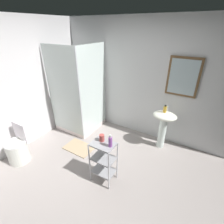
{
  "coord_description": "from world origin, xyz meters",
  "views": [
    {
      "loc": [
        1.25,
        -1.4,
        2.3
      ],
      "look_at": [
        -0.11,
        0.87,
        0.9
      ],
      "focal_mm": 26.2,
      "sensor_mm": 36.0,
      "label": 1
    }
  ],
  "objects_px": {
    "conditioner_bottle_purple": "(110,142)",
    "rinse_cup": "(102,138)",
    "storage_cart": "(103,159)",
    "bath_mat": "(79,147)",
    "pedestal_sink": "(164,123)",
    "hand_soap_bottle": "(165,109)",
    "toilet": "(19,146)",
    "shower_stall": "(81,112)"
  },
  "relations": [
    {
      "from": "toilet",
      "to": "rinse_cup",
      "type": "xyz_separation_m",
      "value": [
        1.57,
        0.47,
        0.48
      ]
    },
    {
      "from": "storage_cart",
      "to": "bath_mat",
      "type": "xyz_separation_m",
      "value": [
        -0.89,
        0.38,
        -0.43
      ]
    },
    {
      "from": "storage_cart",
      "to": "rinse_cup",
      "type": "height_order",
      "value": "rinse_cup"
    },
    {
      "from": "storage_cart",
      "to": "rinse_cup",
      "type": "relative_size",
      "value": 6.84
    },
    {
      "from": "shower_stall",
      "to": "storage_cart",
      "type": "xyz_separation_m",
      "value": [
        1.34,
        -1.02,
        -0.03
      ]
    },
    {
      "from": "rinse_cup",
      "to": "toilet",
      "type": "bearing_deg",
      "value": -163.15
    },
    {
      "from": "pedestal_sink",
      "to": "storage_cart",
      "type": "relative_size",
      "value": 1.09
    },
    {
      "from": "conditioner_bottle_purple",
      "to": "storage_cart",
      "type": "bearing_deg",
      "value": -176.93
    },
    {
      "from": "shower_stall",
      "to": "hand_soap_bottle",
      "type": "bearing_deg",
      "value": 9.82
    },
    {
      "from": "hand_soap_bottle",
      "to": "conditioner_bottle_purple",
      "type": "distance_m",
      "value": 1.41
    },
    {
      "from": "pedestal_sink",
      "to": "toilet",
      "type": "height_order",
      "value": "pedestal_sink"
    },
    {
      "from": "shower_stall",
      "to": "conditioner_bottle_purple",
      "type": "distance_m",
      "value": 1.82
    },
    {
      "from": "storage_cart",
      "to": "toilet",
      "type": "bearing_deg",
      "value": -165.46
    },
    {
      "from": "shower_stall",
      "to": "toilet",
      "type": "distance_m",
      "value": 1.48
    },
    {
      "from": "storage_cart",
      "to": "pedestal_sink",
      "type": "bearing_deg",
      "value": 66.82
    },
    {
      "from": "storage_cart",
      "to": "rinse_cup",
      "type": "xyz_separation_m",
      "value": [
        -0.05,
        0.05,
        0.36
      ]
    },
    {
      "from": "pedestal_sink",
      "to": "rinse_cup",
      "type": "relative_size",
      "value": 7.49
    },
    {
      "from": "bath_mat",
      "to": "hand_soap_bottle",
      "type": "bearing_deg",
      "value": 33.96
    },
    {
      "from": "shower_stall",
      "to": "pedestal_sink",
      "type": "relative_size",
      "value": 2.47
    },
    {
      "from": "pedestal_sink",
      "to": "hand_soap_bottle",
      "type": "xyz_separation_m",
      "value": [
        -0.03,
        0.02,
        0.3
      ]
    },
    {
      "from": "rinse_cup",
      "to": "bath_mat",
      "type": "distance_m",
      "value": 1.19
    },
    {
      "from": "shower_stall",
      "to": "hand_soap_bottle",
      "type": "xyz_separation_m",
      "value": [
        1.89,
        0.33,
        0.41
      ]
    },
    {
      "from": "shower_stall",
      "to": "hand_soap_bottle",
      "type": "distance_m",
      "value": 1.96
    },
    {
      "from": "toilet",
      "to": "hand_soap_bottle",
      "type": "distance_m",
      "value": 2.85
    },
    {
      "from": "toilet",
      "to": "rinse_cup",
      "type": "distance_m",
      "value": 1.7
    },
    {
      "from": "conditioner_bottle_purple",
      "to": "rinse_cup",
      "type": "bearing_deg",
      "value": 165.36
    },
    {
      "from": "hand_soap_bottle",
      "to": "pedestal_sink",
      "type": "bearing_deg",
      "value": -38.74
    },
    {
      "from": "shower_stall",
      "to": "hand_soap_bottle",
      "type": "relative_size",
      "value": 13.18
    },
    {
      "from": "storage_cart",
      "to": "hand_soap_bottle",
      "type": "distance_m",
      "value": 1.52
    },
    {
      "from": "shower_stall",
      "to": "bath_mat",
      "type": "xyz_separation_m",
      "value": [
        0.45,
        -0.64,
        -0.45
      ]
    },
    {
      "from": "shower_stall",
      "to": "hand_soap_bottle",
      "type": "height_order",
      "value": "shower_stall"
    },
    {
      "from": "toilet",
      "to": "bath_mat",
      "type": "distance_m",
      "value": 1.13
    },
    {
      "from": "pedestal_sink",
      "to": "hand_soap_bottle",
      "type": "relative_size",
      "value": 5.34
    },
    {
      "from": "toilet",
      "to": "bath_mat",
      "type": "relative_size",
      "value": 1.27
    },
    {
      "from": "toilet",
      "to": "storage_cart",
      "type": "xyz_separation_m",
      "value": [
        1.62,
        0.42,
        0.12
      ]
    },
    {
      "from": "pedestal_sink",
      "to": "storage_cart",
      "type": "xyz_separation_m",
      "value": [
        -0.57,
        -1.33,
        -0.14
      ]
    },
    {
      "from": "pedestal_sink",
      "to": "bath_mat",
      "type": "xyz_separation_m",
      "value": [
        -1.46,
        -0.95,
        -0.57
      ]
    },
    {
      "from": "shower_stall",
      "to": "bath_mat",
      "type": "bearing_deg",
      "value": -54.82
    },
    {
      "from": "storage_cart",
      "to": "conditioner_bottle_purple",
      "type": "xyz_separation_m",
      "value": [
        0.13,
        0.01,
        0.39
      ]
    },
    {
      "from": "hand_soap_bottle",
      "to": "bath_mat",
      "type": "xyz_separation_m",
      "value": [
        -1.44,
        -0.97,
        -0.87
      ]
    },
    {
      "from": "shower_stall",
      "to": "pedestal_sink",
      "type": "xyz_separation_m",
      "value": [
        1.91,
        0.31,
        0.12
      ]
    },
    {
      "from": "toilet",
      "to": "storage_cart",
      "type": "bearing_deg",
      "value": 14.54
    }
  ]
}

